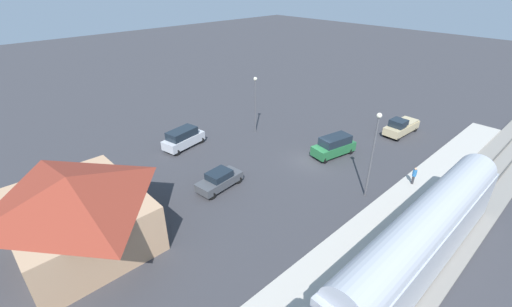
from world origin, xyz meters
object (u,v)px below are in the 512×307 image
sedan_charcoal (219,180)px  suv_green (334,146)px  pickup_tan (401,126)px  pedestrian_on_platform (414,175)px  suv_silver (183,138)px  light_pole_near_platform (374,146)px  light_pole_lot_center (255,98)px  station_building (75,209)px

sedan_charcoal → suv_green: bearing=-104.8°
sedan_charcoal → suv_green: suv_green is taller
pickup_tan → suv_green: suv_green is taller
pickup_tan → pedestrian_on_platform: bearing=121.1°
pedestrian_on_platform → pickup_tan: size_ratio=0.31×
suv_silver → suv_green: same height
light_pole_near_platform → light_pole_lot_center: 16.92m
light_pole_near_platform → pickup_tan: bearing=-74.8°
sedan_charcoal → suv_silver: size_ratio=0.90×
pedestrian_on_platform → pickup_tan: (6.24, -10.36, -0.25)m
station_building → suv_silver: 16.15m
suv_green → sedan_charcoal: bearing=75.2°
pedestrian_on_platform → light_pole_near_platform: 6.19m
station_building → sedan_charcoal: 11.93m
pedestrian_on_platform → suv_silver: suv_silver is taller
pedestrian_on_platform → suv_green: size_ratio=0.33×
station_building → light_pole_near_platform: bearing=-118.7°
station_building → light_pole_lot_center: size_ratio=1.57×
pedestrian_on_platform → suv_green: (8.68, 0.21, -0.13)m
sedan_charcoal → light_pole_near_platform: size_ratio=0.59×
pickup_tan → suv_green: 10.85m
sedan_charcoal → light_pole_near_platform: 13.83m
station_building → suv_green: bearing=-100.9°
pickup_tan → station_building: bearing=78.5°
light_pole_lot_center → suv_green: bearing=-169.1°
pickup_tan → suv_silver: 26.29m
station_building → light_pole_near_platform: (-11.20, -20.44, 2.04)m
sedan_charcoal → suv_green: (-3.44, -12.99, 0.27)m
pickup_tan → sedan_charcoal: pickup_tan is taller
station_building → light_pole_lot_center: light_pole_lot_center is taller
station_building → pickup_tan: size_ratio=2.00×
sedan_charcoal → light_pole_lot_center: bearing=-58.1°
sedan_charcoal → suv_green: size_ratio=0.90×
suv_green → light_pole_lot_center: light_pole_lot_center is taller
suv_silver → suv_green: (-12.84, -10.82, 0.00)m
station_building → light_pole_lot_center: 23.42m
suv_silver → suv_green: bearing=-139.9°
pedestrian_on_platform → sedan_charcoal: bearing=47.4°
suv_silver → light_pole_near_platform: 20.74m
sedan_charcoal → light_pole_near_platform: light_pole_near_platform is taller
sedan_charcoal → light_pole_near_platform: (-9.90, -8.75, 4.07)m
station_building → suv_silver: station_building is taller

